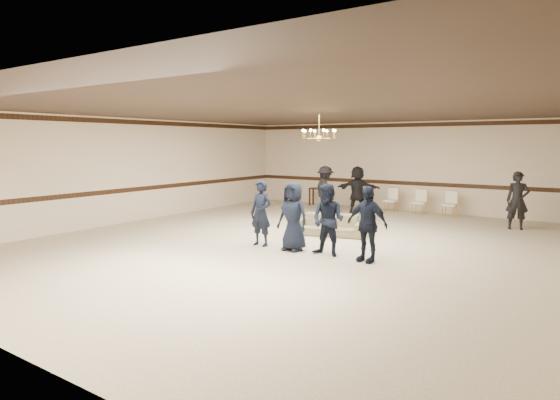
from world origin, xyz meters
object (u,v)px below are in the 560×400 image
(boy_d, at_px, (367,224))
(boy_c, at_px, (328,220))
(boy_a, at_px, (261,213))
(adult_mid, at_px, (357,190))
(banquet_chair_mid, at_px, (419,202))
(chandelier, at_px, (319,126))
(console_table, at_px, (319,197))
(adult_left, at_px, (325,190))
(settee, at_px, (330,225))
(banquet_chair_left, at_px, (391,200))
(boy_b, at_px, (293,216))
(adult_right, at_px, (518,201))
(banquet_chair_right, at_px, (450,204))

(boy_d, bearing_deg, boy_c, -172.53)
(boy_a, xyz_separation_m, adult_mid, (-0.36, 6.18, 0.04))
(boy_c, height_order, banquet_chair_mid, boy_c)
(chandelier, height_order, boy_a, chandelier)
(console_table, bearing_deg, adult_left, -50.78)
(boy_c, relative_size, settee, 0.83)
(chandelier, xyz_separation_m, banquet_chair_left, (0.01, 5.20, -2.44))
(adult_mid, xyz_separation_m, banquet_chair_mid, (1.97, 0.72, -0.39))
(adult_mid, bearing_deg, chandelier, 92.84)
(boy_b, relative_size, banquet_chair_left, 1.81)
(boy_b, distance_m, console_table, 7.84)
(chandelier, bearing_deg, boy_a, -109.12)
(adult_right, bearing_deg, console_table, 155.43)
(adult_left, xyz_separation_m, adult_mid, (0.90, 0.70, 0.00))
(boy_a, height_order, settee, boy_a)
(chandelier, distance_m, boy_d, 3.43)
(banquet_chair_left, height_order, console_table, banquet_chair_left)
(chandelier, bearing_deg, banquet_chair_mid, 78.95)
(boy_a, relative_size, console_table, 1.91)
(chandelier, relative_size, boy_a, 0.60)
(boy_a, bearing_deg, banquet_chair_mid, 77.87)
(boy_c, xyz_separation_m, banquet_chair_left, (-1.19, 6.90, -0.35))
(adult_left, height_order, adult_right, same)
(boy_b, distance_m, adult_mid, 6.31)
(console_table, bearing_deg, boy_a, -67.05)
(settee, bearing_deg, boy_a, -124.41)
(boy_d, height_order, adult_left, adult_left)
(boy_d, height_order, banquet_chair_mid, boy_d)
(boy_a, relative_size, banquet_chair_left, 1.81)
(boy_a, relative_size, settee, 0.83)
(adult_right, distance_m, console_table, 7.27)
(boy_b, distance_m, banquet_chair_left, 6.92)
(boy_c, distance_m, banquet_chair_right, 6.96)
(chandelier, distance_m, adult_left, 4.68)
(boy_d, relative_size, console_table, 1.91)
(banquet_chair_mid, bearing_deg, banquet_chair_left, 178.52)
(boy_c, bearing_deg, adult_right, 65.24)
(settee, height_order, banquet_chair_left, banquet_chair_left)
(banquet_chair_left, distance_m, console_table, 3.01)
(banquet_chair_left, relative_size, console_table, 1.06)
(settee, distance_m, console_table, 5.94)
(boy_a, relative_size, adult_mid, 0.95)
(boy_b, xyz_separation_m, banquet_chair_right, (1.71, 6.90, -0.35))
(banquet_chair_left, relative_size, banquet_chair_mid, 1.00)
(chandelier, xyz_separation_m, banquet_chair_right, (2.01, 5.20, -2.44))
(adult_left, height_order, adult_mid, same)
(boy_c, xyz_separation_m, settee, (-1.05, 2.06, -0.51))
(boy_d, bearing_deg, chandelier, 148.42)
(boy_c, xyz_separation_m, adult_right, (2.94, 5.78, 0.04))
(console_table, bearing_deg, banquet_chair_right, 2.04)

